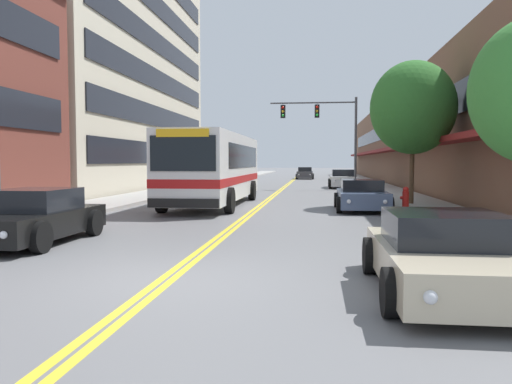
{
  "coord_description": "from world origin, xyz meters",
  "views": [
    {
      "loc": [
        2.47,
        -8.02,
        1.97
      ],
      "look_at": [
        -0.89,
        19.61,
        0.28
      ],
      "focal_mm": 35.0,
      "sensor_mm": 36.0,
      "label": 1
    }
  ],
  "objects_px": {
    "city_bus": "(215,166)",
    "car_beige_parked_left_near": "(224,180)",
    "street_tree_right_mid": "(413,108)",
    "fire_hydrant": "(406,197)",
    "street_lamp_left_near": "(3,30)",
    "traffic_signal_mast": "(326,124)",
    "car_slate_blue_parked_right_mid": "(362,196)",
    "car_white_parked_right_far": "(343,179)",
    "car_dark_grey_moving_lead": "(305,173)",
    "car_black_parked_left_mid": "(34,218)",
    "car_champagne_parked_right_foreground": "(445,256)"
  },
  "relations": [
    {
      "from": "car_beige_parked_left_near",
      "to": "car_white_parked_right_far",
      "type": "bearing_deg",
      "value": 8.24
    },
    {
      "from": "car_slate_blue_parked_right_mid",
      "to": "street_tree_right_mid",
      "type": "distance_m",
      "value": 4.7
    },
    {
      "from": "city_bus",
      "to": "car_slate_blue_parked_right_mid",
      "type": "xyz_separation_m",
      "value": [
        6.42,
        -1.79,
        -1.2
      ]
    },
    {
      "from": "car_white_parked_right_far",
      "to": "street_lamp_left_near",
      "type": "height_order",
      "value": "street_lamp_left_near"
    },
    {
      "from": "car_black_parked_left_mid",
      "to": "traffic_signal_mast",
      "type": "relative_size",
      "value": 0.67
    },
    {
      "from": "city_bus",
      "to": "car_beige_parked_left_near",
      "type": "bearing_deg",
      "value": 98.97
    },
    {
      "from": "car_dark_grey_moving_lead",
      "to": "street_tree_right_mid",
      "type": "height_order",
      "value": "street_tree_right_mid"
    },
    {
      "from": "city_bus",
      "to": "car_slate_blue_parked_right_mid",
      "type": "height_order",
      "value": "city_bus"
    },
    {
      "from": "street_tree_right_mid",
      "to": "fire_hydrant",
      "type": "bearing_deg",
      "value": -105.6
    },
    {
      "from": "city_bus",
      "to": "fire_hydrant",
      "type": "height_order",
      "value": "city_bus"
    },
    {
      "from": "car_champagne_parked_right_foreground",
      "to": "car_white_parked_right_far",
      "type": "distance_m",
      "value": 30.38
    },
    {
      "from": "car_white_parked_right_far",
      "to": "street_lamp_left_near",
      "type": "relative_size",
      "value": 0.51
    },
    {
      "from": "city_bus",
      "to": "street_lamp_left_near",
      "type": "bearing_deg",
      "value": -104.78
    },
    {
      "from": "city_bus",
      "to": "car_dark_grey_moving_lead",
      "type": "distance_m",
      "value": 35.3
    },
    {
      "from": "car_white_parked_right_far",
      "to": "traffic_signal_mast",
      "type": "relative_size",
      "value": 0.68
    },
    {
      "from": "car_black_parked_left_mid",
      "to": "car_white_parked_right_far",
      "type": "distance_m",
      "value": 28.14
    },
    {
      "from": "traffic_signal_mast",
      "to": "street_lamp_left_near",
      "type": "height_order",
      "value": "street_lamp_left_near"
    },
    {
      "from": "traffic_signal_mast",
      "to": "car_black_parked_left_mid",
      "type": "bearing_deg",
      "value": -106.85
    },
    {
      "from": "car_slate_blue_parked_right_mid",
      "to": "car_dark_grey_moving_lead",
      "type": "bearing_deg",
      "value": 94.87
    },
    {
      "from": "car_black_parked_left_mid",
      "to": "car_dark_grey_moving_lead",
      "type": "bearing_deg",
      "value": 83.22
    },
    {
      "from": "car_dark_grey_moving_lead",
      "to": "car_black_parked_left_mid",
      "type": "bearing_deg",
      "value": -96.78
    },
    {
      "from": "traffic_signal_mast",
      "to": "street_tree_right_mid",
      "type": "relative_size",
      "value": 1.06
    },
    {
      "from": "car_beige_parked_left_near",
      "to": "street_tree_right_mid",
      "type": "distance_m",
      "value": 18.5
    },
    {
      "from": "street_tree_right_mid",
      "to": "street_lamp_left_near",
      "type": "bearing_deg",
      "value": -136.56
    },
    {
      "from": "city_bus",
      "to": "car_beige_parked_left_near",
      "type": "height_order",
      "value": "city_bus"
    },
    {
      "from": "car_beige_parked_left_near",
      "to": "fire_hydrant",
      "type": "height_order",
      "value": "car_beige_parked_left_near"
    },
    {
      "from": "car_dark_grey_moving_lead",
      "to": "street_lamp_left_near",
      "type": "distance_m",
      "value": 46.76
    },
    {
      "from": "car_black_parked_left_mid",
      "to": "street_lamp_left_near",
      "type": "xyz_separation_m",
      "value": [
        -0.69,
        0.04,
        4.51
      ]
    },
    {
      "from": "city_bus",
      "to": "traffic_signal_mast",
      "type": "distance_m",
      "value": 14.82
    },
    {
      "from": "fire_hydrant",
      "to": "street_tree_right_mid",
      "type": "bearing_deg",
      "value": 74.4
    },
    {
      "from": "car_black_parked_left_mid",
      "to": "car_dark_grey_moving_lead",
      "type": "relative_size",
      "value": 0.98
    },
    {
      "from": "traffic_signal_mast",
      "to": "street_tree_right_mid",
      "type": "xyz_separation_m",
      "value": [
        3.46,
        -13.58,
        -0.35
      ]
    },
    {
      "from": "car_champagne_parked_right_foreground",
      "to": "car_white_parked_right_far",
      "type": "height_order",
      "value": "car_white_parked_right_far"
    },
    {
      "from": "city_bus",
      "to": "street_lamp_left_near",
      "type": "relative_size",
      "value": 1.26
    },
    {
      "from": "car_white_parked_right_far",
      "to": "street_lamp_left_near",
      "type": "distance_m",
      "value": 28.67
    },
    {
      "from": "car_beige_parked_left_near",
      "to": "car_champagne_parked_right_foreground",
      "type": "bearing_deg",
      "value": -73.21
    },
    {
      "from": "fire_hydrant",
      "to": "city_bus",
      "type": "bearing_deg",
      "value": 164.16
    },
    {
      "from": "car_dark_grey_moving_lead",
      "to": "fire_hydrant",
      "type": "xyz_separation_m",
      "value": [
        4.79,
        -37.41,
        -0.05
      ]
    },
    {
      "from": "car_white_parked_right_far",
      "to": "car_black_parked_left_mid",
      "type": "bearing_deg",
      "value": -108.17
    },
    {
      "from": "car_slate_blue_parked_right_mid",
      "to": "car_white_parked_right_far",
      "type": "height_order",
      "value": "car_white_parked_right_far"
    },
    {
      "from": "car_beige_parked_left_near",
      "to": "street_lamp_left_near",
      "type": "bearing_deg",
      "value": -91.42
    },
    {
      "from": "car_slate_blue_parked_right_mid",
      "to": "street_tree_right_mid",
      "type": "relative_size",
      "value": 0.68
    },
    {
      "from": "car_champagne_parked_right_foreground",
      "to": "car_dark_grey_moving_lead",
      "type": "relative_size",
      "value": 0.94
    },
    {
      "from": "car_slate_blue_parked_right_mid",
      "to": "traffic_signal_mast",
      "type": "xyz_separation_m",
      "value": [
        -1.18,
        15.36,
        4.06
      ]
    },
    {
      "from": "street_tree_right_mid",
      "to": "car_dark_grey_moving_lead",
      "type": "bearing_deg",
      "value": 98.77
    },
    {
      "from": "city_bus",
      "to": "car_champagne_parked_right_foreground",
      "type": "height_order",
      "value": "city_bus"
    },
    {
      "from": "car_champagne_parked_right_foreground",
      "to": "city_bus",
      "type": "bearing_deg",
      "value": 113.89
    },
    {
      "from": "traffic_signal_mast",
      "to": "car_slate_blue_parked_right_mid",
      "type": "bearing_deg",
      "value": -85.61
    },
    {
      "from": "car_white_parked_right_far",
      "to": "car_beige_parked_left_near",
      "type": "bearing_deg",
      "value": -171.76
    },
    {
      "from": "car_slate_blue_parked_right_mid",
      "to": "fire_hydrant",
      "type": "bearing_deg",
      "value": -16.79
    }
  ]
}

